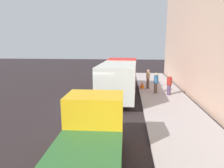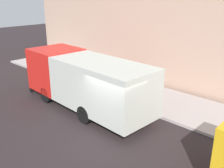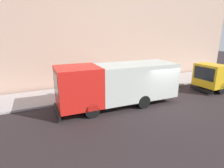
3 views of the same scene
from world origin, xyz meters
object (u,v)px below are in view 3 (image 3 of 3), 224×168
(large_utility_truck, at_px, (118,83))
(pedestrian_third, at_px, (93,79))
(traffic_cone_orange, at_px, (73,96))
(pedestrian_walking, at_px, (92,82))
(pedestrian_standing, at_px, (72,85))
(small_flatbed_truck, at_px, (218,77))

(large_utility_truck, xyz_separation_m, pedestrian_third, (3.94, 0.32, -0.60))
(large_utility_truck, height_order, traffic_cone_orange, large_utility_truck)
(pedestrian_walking, height_order, pedestrian_standing, pedestrian_standing)
(pedestrian_walking, bearing_deg, large_utility_truck, 179.84)
(pedestrian_third, bearing_deg, pedestrian_walking, 69.26)
(pedestrian_walking, xyz_separation_m, pedestrian_third, (0.98, -0.49, -0.05))
(traffic_cone_orange, bearing_deg, large_utility_truck, -127.46)
(pedestrian_standing, relative_size, traffic_cone_orange, 2.98)
(large_utility_truck, bearing_deg, pedestrian_walking, 17.54)
(pedestrian_walking, distance_m, pedestrian_standing, 1.73)
(pedestrian_walking, relative_size, traffic_cone_orange, 2.91)
(traffic_cone_orange, bearing_deg, pedestrian_third, -49.00)
(pedestrian_third, relative_size, traffic_cone_orange, 2.78)
(pedestrian_standing, height_order, pedestrian_third, pedestrian_standing)
(small_flatbed_truck, relative_size, pedestrian_standing, 2.90)
(large_utility_truck, xyz_separation_m, small_flatbed_truck, (-0.54, -9.31, -0.52))
(large_utility_truck, relative_size, pedestrian_walking, 4.79)
(large_utility_truck, height_order, pedestrian_standing, large_utility_truck)
(small_flatbed_truck, xyz_separation_m, pedestrian_third, (4.48, 9.63, -0.08))
(pedestrian_third, bearing_deg, large_utility_truck, 100.10)
(pedestrian_third, xyz_separation_m, traffic_cone_orange, (-1.97, 2.26, -0.55))
(large_utility_truck, height_order, pedestrian_walking, large_utility_truck)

